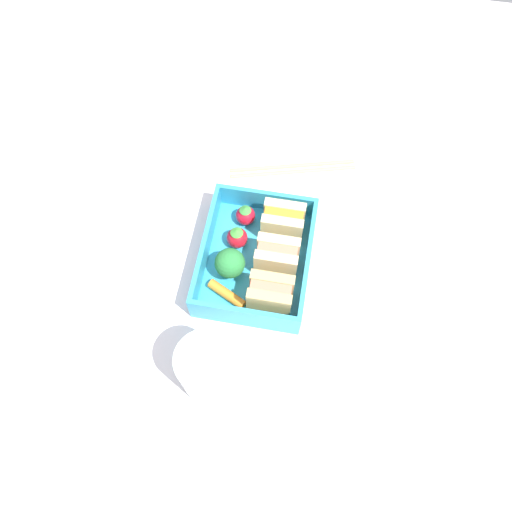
{
  "coord_description": "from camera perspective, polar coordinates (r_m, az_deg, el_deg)",
  "views": [
    {
      "loc": [
        28.29,
        4.97,
        61.18
      ],
      "look_at": [
        0.0,
        0.0,
        2.7
      ],
      "focal_mm": 35.0,
      "sensor_mm": 36.0,
      "label": 1
    }
  ],
  "objects": [
    {
      "name": "sandwich_left",
      "position": [
        0.67,
        3.12,
        3.95
      ],
      "size": [
        3.83,
        5.5,
        4.75
      ],
      "color": "beige",
      "rests_on": "bento_tray"
    },
    {
      "name": "sandwich_center_left",
      "position": [
        0.64,
        2.42,
        -0.04
      ],
      "size": [
        3.83,
        5.5,
        4.75
      ],
      "color": "#DFC08B",
      "rests_on": "bento_tray"
    },
    {
      "name": "drinking_glass",
      "position": [
        0.58,
        -5.49,
        -12.78
      ],
      "size": [
        6.75,
        6.75,
        9.28
      ],
      "primitive_type": "cylinder",
      "color": "silver",
      "rests_on": "ground_plane"
    },
    {
      "name": "carrot_stick_far_left",
      "position": [
        0.64,
        -3.35,
        -4.37
      ],
      "size": [
        3.47,
        5.34,
        1.26
      ],
      "primitive_type": "cylinder",
      "rotation": [
        1.57,
        0.0,
        5.83
      ],
      "color": "orange",
      "rests_on": "bento_tray"
    },
    {
      "name": "strawberry_left",
      "position": [
        0.68,
        -1.21,
        4.71
      ],
      "size": [
        2.68,
        2.68,
        3.28
      ],
      "color": "red",
      "rests_on": "bento_tray"
    },
    {
      "name": "strawberry_far_left",
      "position": [
        0.66,
        -2.17,
        2.14
      ],
      "size": [
        2.82,
        2.82,
        3.42
      ],
      "color": "red",
      "rests_on": "bento_tray"
    },
    {
      "name": "ground_plane",
      "position": [
        0.68,
        0.0,
        -1.36
      ],
      "size": [
        120.0,
        120.0,
        2.0
      ],
      "primitive_type": "cube",
      "color": "silver"
    },
    {
      "name": "sandwich_center",
      "position": [
        0.62,
        1.67,
        -4.32
      ],
      "size": [
        3.83,
        5.5,
        4.75
      ],
      "color": "tan",
      "rests_on": "bento_tray"
    },
    {
      "name": "broccoli_floret",
      "position": [
        0.63,
        -3.01,
        -0.84
      ],
      "size": [
        3.94,
        3.94,
        4.8
      ],
      "color": "#81C15C",
      "rests_on": "bento_tray"
    },
    {
      "name": "bento_tray",
      "position": [
        0.67,
        0.0,
        -0.79
      ],
      "size": [
        17.54,
        14.03,
        1.2
      ],
      "primitive_type": "cube",
      "color": "#2F99BE",
      "rests_on": "ground_plane"
    },
    {
      "name": "bento_rim",
      "position": [
        0.65,
        0.0,
        0.16
      ],
      "size": [
        17.54,
        14.03,
        3.84
      ],
      "color": "#2F99BE",
      "rests_on": "bento_tray"
    },
    {
      "name": "chopstick_pair",
      "position": [
        0.76,
        4.24,
        10.02
      ],
      "size": [
        6.61,
        18.51,
        0.7
      ],
      "color": "tan",
      "rests_on": "ground_plane"
    }
  ]
}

